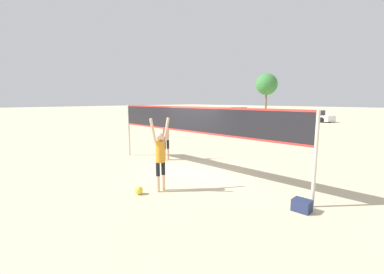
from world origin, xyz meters
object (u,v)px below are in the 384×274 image
at_px(player_blocker, 166,134).
at_px(parked_car_mid, 316,117).
at_px(volleyball, 139,190).
at_px(tree_left_cluster, 267,84).
at_px(player_spiker, 160,153).
at_px(gear_bag, 302,205).
at_px(parked_car_near, 239,113).
at_px(volleyball_net, 192,123).

relative_size(player_blocker, parked_car_mid, 0.52).
bearing_deg(volleyball, tree_left_cluster, 114.16).
distance_m(player_spiker, tree_left_cluster, 39.96).
distance_m(player_spiker, player_blocker, 4.01).
bearing_deg(parked_car_mid, volleyball, -66.44).
relative_size(player_blocker, gear_bag, 5.41).
height_order(player_blocker, parked_car_near, player_blocker).
relative_size(volleyball_net, volleyball, 36.73).
distance_m(volleyball, parked_car_near, 33.49).
bearing_deg(parked_car_near, player_spiker, -48.59).
distance_m(volleyball_net, gear_bag, 4.60).
bearing_deg(volleyball_net, player_spiker, -70.77).
height_order(player_spiker, gear_bag, player_spiker).
bearing_deg(parked_car_mid, volleyball_net, -66.37).
relative_size(player_blocker, parked_car_near, 0.48).
bearing_deg(tree_left_cluster, player_blocker, -67.71).
bearing_deg(gear_bag, player_spiker, -156.10).
xyz_separation_m(player_blocker, parked_car_near, (-13.90, 25.77, -0.52)).
distance_m(volleyball_net, parked_car_near, 31.01).
distance_m(parked_car_near, parked_car_mid, 11.04).
height_order(volleyball_net, volleyball, volleyball_net).
bearing_deg(parked_car_mid, parked_car_near, -164.31).
relative_size(parked_car_mid, tree_left_cluster, 0.61).
height_order(volleyball_net, tree_left_cluster, tree_left_cluster).
distance_m(player_spiker, parked_car_near, 33.08).
height_order(player_blocker, tree_left_cluster, tree_left_cluster).
distance_m(volleyball_net, tree_left_cluster, 37.77).
bearing_deg(gear_bag, volleyball, -149.97).
bearing_deg(volleyball_net, player_blocker, 164.21).
xyz_separation_m(player_blocker, gear_bag, (6.55, -1.10, -1.06)).
xyz_separation_m(volleyball_net, volleyball, (0.46, -2.64, -1.74)).
xyz_separation_m(volleyball_net, tree_left_cluster, (-15.99, 34.05, 3.43)).
relative_size(player_spiker, parked_car_near, 0.46).
height_order(volleyball, tree_left_cluster, tree_left_cluster).
xyz_separation_m(volleyball_net, gear_bag, (4.25, -0.45, -1.71)).
bearing_deg(player_spiker, tree_left_cluster, 24.84).
bearing_deg(volleyball, player_spiker, 68.78).
xyz_separation_m(player_spiker, parked_car_mid, (-5.87, 28.99, -0.53)).
xyz_separation_m(gear_bag, tree_left_cluster, (-20.24, 34.50, 5.14)).
bearing_deg(gear_bag, player_blocker, 170.50).
xyz_separation_m(gear_bag, parked_car_mid, (-9.41, 27.42, 0.48)).
height_order(parked_car_near, parked_car_mid, parked_car_near).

